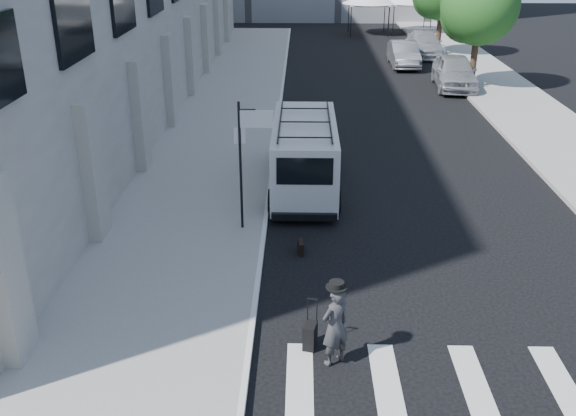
{
  "coord_description": "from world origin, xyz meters",
  "views": [
    {
      "loc": [
        -1.01,
        -12.58,
        7.72
      ],
      "look_at": [
        -1.33,
        1.92,
        1.3
      ],
      "focal_mm": 40.0,
      "sensor_mm": 36.0,
      "label": 1
    }
  ],
  "objects_px": {
    "briefcase": "(301,247)",
    "suitcase": "(310,336)",
    "parked_car_c": "(424,44)",
    "parked_car_b": "(404,54)",
    "cargo_van": "(304,154)",
    "businessman": "(335,326)",
    "parked_car_a": "(455,72)"
  },
  "relations": [
    {
      "from": "parked_car_a",
      "to": "cargo_van",
      "type": "bearing_deg",
      "value": -115.06
    },
    {
      "from": "suitcase",
      "to": "parked_car_c",
      "type": "relative_size",
      "value": 0.2
    },
    {
      "from": "parked_car_a",
      "to": "parked_car_b",
      "type": "height_order",
      "value": "parked_car_a"
    },
    {
      "from": "briefcase",
      "to": "parked_car_b",
      "type": "bearing_deg",
      "value": 69.58
    },
    {
      "from": "parked_car_b",
      "to": "businessman",
      "type": "bearing_deg",
      "value": -100.59
    },
    {
      "from": "parked_car_a",
      "to": "parked_car_b",
      "type": "bearing_deg",
      "value": 111.99
    },
    {
      "from": "suitcase",
      "to": "parked_car_c",
      "type": "xyz_separation_m",
      "value": [
        7.6,
        31.33,
        0.46
      ]
    },
    {
      "from": "parked_car_c",
      "to": "briefcase",
      "type": "bearing_deg",
      "value": -104.56
    },
    {
      "from": "businessman",
      "to": "suitcase",
      "type": "xyz_separation_m",
      "value": [
        -0.46,
        0.48,
        -0.56
      ]
    },
    {
      "from": "parked_car_a",
      "to": "briefcase",
      "type": "bearing_deg",
      "value": -109.14
    },
    {
      "from": "cargo_van",
      "to": "suitcase",
      "type": "bearing_deg",
      "value": -89.24
    },
    {
      "from": "businessman",
      "to": "cargo_van",
      "type": "height_order",
      "value": "cargo_van"
    },
    {
      "from": "cargo_van",
      "to": "parked_car_a",
      "type": "distance_m",
      "value": 15.92
    },
    {
      "from": "businessman",
      "to": "parked_car_b",
      "type": "bearing_deg",
      "value": -137.92
    },
    {
      "from": "briefcase",
      "to": "parked_car_b",
      "type": "height_order",
      "value": "parked_car_b"
    },
    {
      "from": "cargo_van",
      "to": "briefcase",
      "type": "bearing_deg",
      "value": -91.19
    },
    {
      "from": "suitcase",
      "to": "parked_car_a",
      "type": "bearing_deg",
      "value": 84.69
    },
    {
      "from": "briefcase",
      "to": "suitcase",
      "type": "distance_m",
      "value": 4.0
    },
    {
      "from": "businessman",
      "to": "cargo_van",
      "type": "distance_m",
      "value": 8.92
    },
    {
      "from": "suitcase",
      "to": "parked_car_c",
      "type": "bearing_deg",
      "value": 89.84
    },
    {
      "from": "suitcase",
      "to": "parked_car_b",
      "type": "relative_size",
      "value": 0.24
    },
    {
      "from": "parked_car_a",
      "to": "parked_car_c",
      "type": "relative_size",
      "value": 0.96
    },
    {
      "from": "parked_car_a",
      "to": "parked_car_b",
      "type": "distance_m",
      "value": 5.8
    },
    {
      "from": "parked_car_b",
      "to": "parked_car_c",
      "type": "relative_size",
      "value": 0.86
    },
    {
      "from": "briefcase",
      "to": "parked_car_c",
      "type": "relative_size",
      "value": 0.09
    },
    {
      "from": "briefcase",
      "to": "parked_car_c",
      "type": "distance_m",
      "value": 28.43
    },
    {
      "from": "businessman",
      "to": "parked_car_b",
      "type": "xyz_separation_m",
      "value": [
        5.35,
        28.33,
        -0.12
      ]
    },
    {
      "from": "briefcase",
      "to": "cargo_van",
      "type": "bearing_deg",
      "value": 82.47
    },
    {
      "from": "suitcase",
      "to": "cargo_van",
      "type": "relative_size",
      "value": 0.18
    },
    {
      "from": "parked_car_a",
      "to": "parked_car_c",
      "type": "distance_m",
      "value": 8.98
    },
    {
      "from": "cargo_van",
      "to": "parked_car_b",
      "type": "height_order",
      "value": "cargo_van"
    },
    {
      "from": "briefcase",
      "to": "cargo_van",
      "type": "distance_m",
      "value": 4.53
    }
  ]
}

